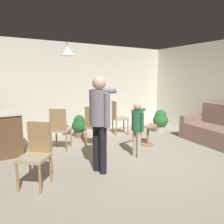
{
  "coord_description": "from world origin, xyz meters",
  "views": [
    {
      "loc": [
        -2.53,
        -3.05,
        1.7
      ],
      "look_at": [
        -0.29,
        0.7,
        1.0
      ],
      "focal_mm": 34.88,
      "sensor_mm": 36.0,
      "label": 1
    }
  ],
  "objects_px": {
    "person_adult": "(100,114)",
    "person_child": "(137,124)",
    "potted_plant_by_wall": "(160,120)",
    "spare_remote_on_table": "(146,124)",
    "potted_plant_corner": "(79,125)",
    "dining_chair_by_counter": "(95,125)",
    "dining_chair_near_wall": "(36,152)",
    "side_table_by_couch": "(148,132)",
    "dining_chair_centre_back": "(60,128)",
    "dining_chair_spare": "(118,116)",
    "couch_floral": "(218,131)"
  },
  "relations": [
    {
      "from": "spare_remote_on_table",
      "to": "couch_floral",
      "type": "bearing_deg",
      "value": -27.28
    },
    {
      "from": "person_child",
      "to": "potted_plant_by_wall",
      "type": "bearing_deg",
      "value": 113.43
    },
    {
      "from": "potted_plant_by_wall",
      "to": "couch_floral",
      "type": "bearing_deg",
      "value": -75.47
    },
    {
      "from": "dining_chair_by_counter",
      "to": "dining_chair_near_wall",
      "type": "height_order",
      "value": "same"
    },
    {
      "from": "dining_chair_near_wall",
      "to": "spare_remote_on_table",
      "type": "bearing_deg",
      "value": -125.48
    },
    {
      "from": "person_adult",
      "to": "person_child",
      "type": "height_order",
      "value": "person_adult"
    },
    {
      "from": "person_adult",
      "to": "dining_chair_spare",
      "type": "xyz_separation_m",
      "value": [
        1.7,
        2.09,
        -0.52
      ]
    },
    {
      "from": "dining_chair_spare",
      "to": "spare_remote_on_table",
      "type": "height_order",
      "value": "dining_chair_spare"
    },
    {
      "from": "couch_floral",
      "to": "potted_plant_by_wall",
      "type": "bearing_deg",
      "value": 21.35
    },
    {
      "from": "dining_chair_near_wall",
      "to": "potted_plant_corner",
      "type": "xyz_separation_m",
      "value": [
        1.64,
        2.25,
        -0.19
      ]
    },
    {
      "from": "couch_floral",
      "to": "potted_plant_corner",
      "type": "bearing_deg",
      "value": 56.41
    },
    {
      "from": "side_table_by_couch",
      "to": "person_child",
      "type": "bearing_deg",
      "value": -144.78
    },
    {
      "from": "dining_chair_spare",
      "to": "couch_floral",
      "type": "bearing_deg",
      "value": 51.87
    },
    {
      "from": "spare_remote_on_table",
      "to": "side_table_by_couch",
      "type": "bearing_deg",
      "value": -24.88
    },
    {
      "from": "person_child",
      "to": "spare_remote_on_table",
      "type": "distance_m",
      "value": 0.9
    },
    {
      "from": "side_table_by_couch",
      "to": "person_child",
      "type": "relative_size",
      "value": 0.44
    },
    {
      "from": "side_table_by_couch",
      "to": "dining_chair_centre_back",
      "type": "xyz_separation_m",
      "value": [
        -2.02,
        0.75,
        0.22
      ]
    },
    {
      "from": "potted_plant_corner",
      "to": "spare_remote_on_table",
      "type": "height_order",
      "value": "potted_plant_corner"
    },
    {
      "from": "side_table_by_couch",
      "to": "potted_plant_corner",
      "type": "distance_m",
      "value": 1.97
    },
    {
      "from": "spare_remote_on_table",
      "to": "dining_chair_centre_back",
      "type": "bearing_deg",
      "value": 159.81
    },
    {
      "from": "side_table_by_couch",
      "to": "potted_plant_by_wall",
      "type": "height_order",
      "value": "potted_plant_by_wall"
    },
    {
      "from": "dining_chair_spare",
      "to": "side_table_by_couch",
      "type": "bearing_deg",
      "value": 16.52
    },
    {
      "from": "dining_chair_by_counter",
      "to": "dining_chair_spare",
      "type": "xyz_separation_m",
      "value": [
        1.14,
        0.73,
        0.0
      ]
    },
    {
      "from": "dining_chair_spare",
      "to": "potted_plant_corner",
      "type": "bearing_deg",
      "value": -88.34
    },
    {
      "from": "potted_plant_by_wall",
      "to": "dining_chair_spare",
      "type": "bearing_deg",
      "value": 158.31
    },
    {
      "from": "dining_chair_centre_back",
      "to": "dining_chair_spare",
      "type": "xyz_separation_m",
      "value": [
        1.96,
        0.57,
        0.0
      ]
    },
    {
      "from": "potted_plant_corner",
      "to": "person_adult",
      "type": "bearing_deg",
      "value": -103.37
    },
    {
      "from": "dining_chair_near_wall",
      "to": "potted_plant_corner",
      "type": "distance_m",
      "value": 2.79
    },
    {
      "from": "dining_chair_near_wall",
      "to": "dining_chair_centre_back",
      "type": "height_order",
      "value": "same"
    },
    {
      "from": "side_table_by_couch",
      "to": "spare_remote_on_table",
      "type": "xyz_separation_m",
      "value": [
        -0.04,
        0.02,
        0.21
      ]
    },
    {
      "from": "potted_plant_corner",
      "to": "dining_chair_by_counter",
      "type": "bearing_deg",
      "value": -89.69
    },
    {
      "from": "potted_plant_corner",
      "to": "dining_chair_near_wall",
      "type": "bearing_deg",
      "value": -126.15
    },
    {
      "from": "side_table_by_couch",
      "to": "spare_remote_on_table",
      "type": "distance_m",
      "value": 0.22
    },
    {
      "from": "dining_chair_by_counter",
      "to": "potted_plant_corner",
      "type": "bearing_deg",
      "value": 149.5
    },
    {
      "from": "side_table_by_couch",
      "to": "person_child",
      "type": "distance_m",
      "value": 0.99
    },
    {
      "from": "person_adult",
      "to": "dining_chair_by_counter",
      "type": "height_order",
      "value": "person_adult"
    },
    {
      "from": "person_adult",
      "to": "spare_remote_on_table",
      "type": "height_order",
      "value": "person_adult"
    },
    {
      "from": "potted_plant_by_wall",
      "to": "spare_remote_on_table",
      "type": "relative_size",
      "value": 5.49
    },
    {
      "from": "person_child",
      "to": "spare_remote_on_table",
      "type": "height_order",
      "value": "person_child"
    },
    {
      "from": "side_table_by_couch",
      "to": "dining_chair_by_counter",
      "type": "relative_size",
      "value": 0.52
    },
    {
      "from": "couch_floral",
      "to": "dining_chair_near_wall",
      "type": "height_order",
      "value": "same"
    },
    {
      "from": "dining_chair_centre_back",
      "to": "potted_plant_by_wall",
      "type": "xyz_separation_m",
      "value": [
        3.21,
        0.07,
        -0.15
      ]
    },
    {
      "from": "couch_floral",
      "to": "dining_chair_spare",
      "type": "xyz_separation_m",
      "value": [
        -1.68,
        2.16,
        0.21
      ]
    },
    {
      "from": "person_child",
      "to": "dining_chair_near_wall",
      "type": "relative_size",
      "value": 1.18
    },
    {
      "from": "dining_chair_centre_back",
      "to": "potted_plant_corner",
      "type": "bearing_deg",
      "value": 80.64
    },
    {
      "from": "side_table_by_couch",
      "to": "spare_remote_on_table",
      "type": "height_order",
      "value": "spare_remote_on_table"
    },
    {
      "from": "dining_chair_spare",
      "to": "potted_plant_corner",
      "type": "xyz_separation_m",
      "value": [
        -1.14,
        0.25,
        -0.19
      ]
    },
    {
      "from": "dining_chair_spare",
      "to": "spare_remote_on_table",
      "type": "bearing_deg",
      "value": 14.7
    },
    {
      "from": "dining_chair_near_wall",
      "to": "dining_chair_spare",
      "type": "bearing_deg",
      "value": -103.89
    },
    {
      "from": "dining_chair_centre_back",
      "to": "dining_chair_near_wall",
      "type": "bearing_deg",
      "value": -84.7
    }
  ]
}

